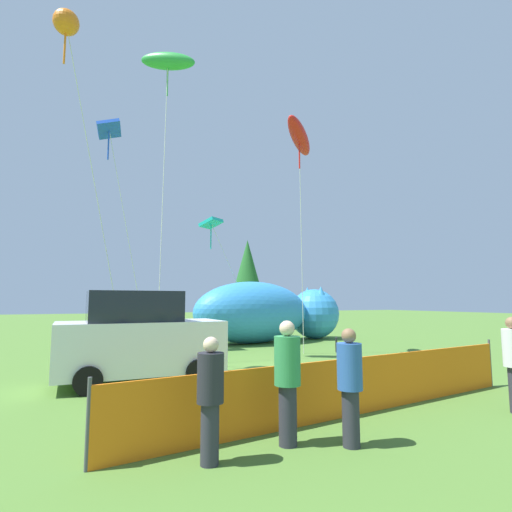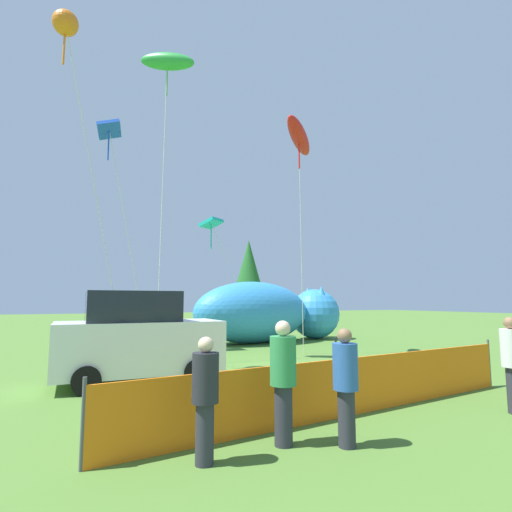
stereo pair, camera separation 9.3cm
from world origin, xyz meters
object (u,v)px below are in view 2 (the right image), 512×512
Objects in this scene: spectator_in_black_shirt at (346,381)px; kite_green_fish at (167,63)px; parked_car at (138,338)px; spectator_in_red_shirt at (205,394)px; folding_chair at (340,349)px; kite_blue_box at (110,134)px; inflatable_cat at (269,314)px; kite_orange_flower at (66,26)px; kite_red_lizard at (299,137)px; kite_teal_diamond at (212,225)px; spectator_in_grey_shirt at (283,376)px.

spectator_in_black_shirt is 0.15× the size of kite_green_fish.
kite_green_fish reaches higher than spectator_in_black_shirt.
parked_car is 2.54× the size of spectator_in_red_shirt.
spectator_in_red_shirt reaches higher than folding_chair.
parked_car is 10.03m from kite_blue_box.
kite_green_fish is 1.17× the size of kite_blue_box.
kite_orange_flower is at bearing -159.42° from inflatable_cat.
kite_green_fish is 1.04× the size of kite_orange_flower.
kite_red_lizard is 1.49× the size of kite_teal_diamond.
kite_teal_diamond reaches higher than folding_chair.
spectator_in_black_shirt is (-4.37, -6.07, 0.41)m from folding_chair.
kite_green_fish is at bearing 19.05° from kite_orange_flower.
parked_car is 9.93m from kite_red_lizard.
folding_chair is 8.63m from spectator_in_red_shirt.
parked_car is 6.10m from spectator_in_black_shirt.
inflatable_cat is 4.97× the size of spectator_in_grey_shirt.
kite_blue_box reaches higher than parked_car.
folding_chair is 12.39m from kite_blue_box.
kite_green_fish is at bearing 69.19° from parked_car.
kite_teal_diamond reaches higher than spectator_in_black_shirt.
spectator_in_red_shirt is (-6.36, -5.82, 0.37)m from folding_chair.
folding_chair is 9.59m from kite_teal_diamond.
parked_car is at bearing -85.92° from kite_blue_box.
kite_orange_flower is (-8.34, -0.60, 1.72)m from kite_red_lizard.
inflatable_cat is 0.82× the size of kite_orange_flower.
kite_orange_flower is at bearing 115.00° from spectator_in_grey_shirt.
kite_orange_flower is at bearing -149.69° from folding_chair.
inflatable_cat is at bearing 67.99° from spectator_in_black_shirt.
kite_teal_diamond is at bearing 79.56° from spectator_in_black_shirt.
kite_green_fish is 1.81× the size of kite_teal_diamond.
spectator_in_grey_shirt is at bearing 7.70° from spectator_in_red_shirt.
kite_green_fish is at bearing 95.81° from spectator_in_black_shirt.
parked_car is 4.73× the size of folding_chair.
spectator_in_grey_shirt is at bearing -81.69° from kite_blue_box.
spectator_in_grey_shirt is 12.14m from kite_orange_flower.
kite_orange_flower is at bearing -175.91° from kite_red_lizard.
kite_green_fish is (-6.22, -4.47, 9.11)m from inflatable_cat.
spectator_in_black_shirt is 12.99m from kite_green_fish.
kite_red_lizard reaches higher than folding_chair.
kite_teal_diamond is (3.44, 5.14, -4.72)m from kite_green_fish.
spectator_in_black_shirt is (2.03, -5.75, -0.21)m from parked_car.
kite_blue_box is at bearing 101.60° from spectator_in_black_shirt.
folding_chair is 0.10× the size of inflatable_cat.
inflatable_cat is at bearing 64.44° from spectator_in_grey_shirt.
kite_teal_diamond is (4.54, 13.61, 4.91)m from spectator_in_red_shirt.
kite_blue_box is 4.96m from kite_orange_flower.
inflatable_cat is 0.92× the size of kite_blue_box.
kite_blue_box reaches higher than kite_teal_diamond.
kite_red_lizard is (-1.12, -4.99, 7.05)m from inflatable_cat.
kite_red_lizard is 5.52m from kite_green_fish.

